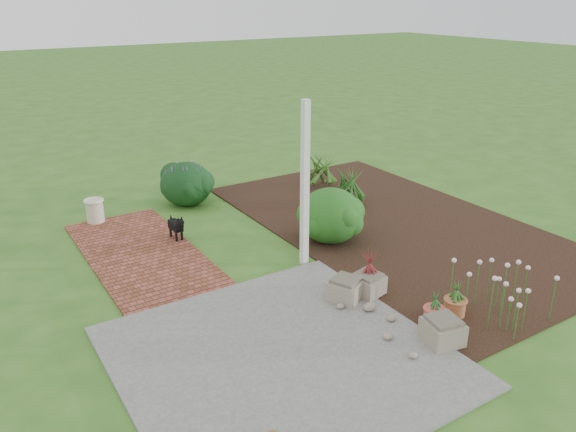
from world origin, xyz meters
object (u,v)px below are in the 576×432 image
black_dog (177,225)px  stone_trough_near (442,332)px  evergreen_shrub (331,214)px  cream_ceramic_urn (95,211)px

black_dog → stone_trough_near: bearing=-74.3°
black_dog → evergreen_shrub: size_ratio=0.44×
stone_trough_near → black_dog: (-1.50, 4.45, 0.11)m
black_dog → cream_ceramic_urn: 1.78m
cream_ceramic_urn → black_dog: bearing=-57.9°
stone_trough_near → black_dog: bearing=108.7°
black_dog → evergreen_shrub: 2.54m
cream_ceramic_urn → evergreen_shrub: 4.21m
evergreen_shrub → black_dog: bearing=148.0°
black_dog → cream_ceramic_urn: (-0.94, 1.50, -0.04)m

